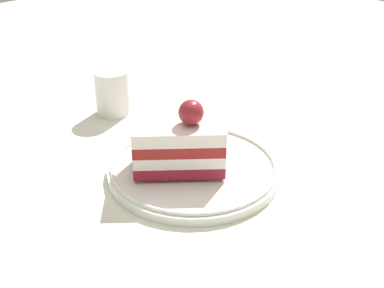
{
  "coord_description": "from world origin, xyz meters",
  "views": [
    {
      "loc": [
        -0.4,
        -0.45,
        0.39
      ],
      "look_at": [
        0.01,
        0.0,
        0.05
      ],
      "focal_mm": 46.37,
      "sensor_mm": 36.0,
      "label": 1
    }
  ],
  "objects_px": {
    "fork": "(184,136)",
    "drink_glass_near": "(113,95)",
    "dessert_plate": "(192,167)",
    "cake_slice": "(180,144)"
  },
  "relations": [
    {
      "from": "dessert_plate",
      "to": "cake_slice",
      "type": "relative_size",
      "value": 1.75
    },
    {
      "from": "fork",
      "to": "drink_glass_near",
      "type": "height_order",
      "value": "drink_glass_near"
    },
    {
      "from": "drink_glass_near",
      "to": "fork",
      "type": "bearing_deg",
      "value": -87.13
    },
    {
      "from": "dessert_plate",
      "to": "fork",
      "type": "height_order",
      "value": "fork"
    },
    {
      "from": "dessert_plate",
      "to": "cake_slice",
      "type": "bearing_deg",
      "value": 174.33
    },
    {
      "from": "dessert_plate",
      "to": "fork",
      "type": "distance_m",
      "value": 0.08
    },
    {
      "from": "cake_slice",
      "to": "fork",
      "type": "distance_m",
      "value": 0.1
    },
    {
      "from": "fork",
      "to": "drink_glass_near",
      "type": "relative_size",
      "value": 1.22
    },
    {
      "from": "cake_slice",
      "to": "fork",
      "type": "height_order",
      "value": "cake_slice"
    },
    {
      "from": "dessert_plate",
      "to": "drink_glass_near",
      "type": "relative_size",
      "value": 3.12
    }
  ]
}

